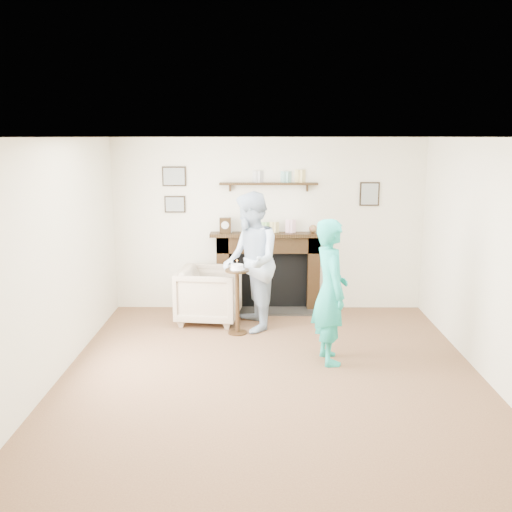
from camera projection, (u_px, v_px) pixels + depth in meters
The scene contains 6 objects.
ground at pixel (271, 376), 6.09m from camera, with size 5.00×5.00×0.00m, color brown.
room_shell at pixel (271, 216), 6.44m from camera, with size 4.54×5.02×2.52m.
armchair at pixel (210, 321), 7.91m from camera, with size 0.80×0.83×0.75m, color #BCB18C.
man at pixel (251, 328), 7.59m from camera, with size 0.88×0.69×1.82m, color #A2B8CB.
woman at pixel (328, 361), 6.51m from camera, with size 0.60×0.39×1.63m, color teal.
pedestal_table at pixel (237, 289), 7.29m from camera, with size 0.30×0.30×0.98m.
Camera 1 is at (-0.13, -5.70, 2.50)m, focal length 40.00 mm.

